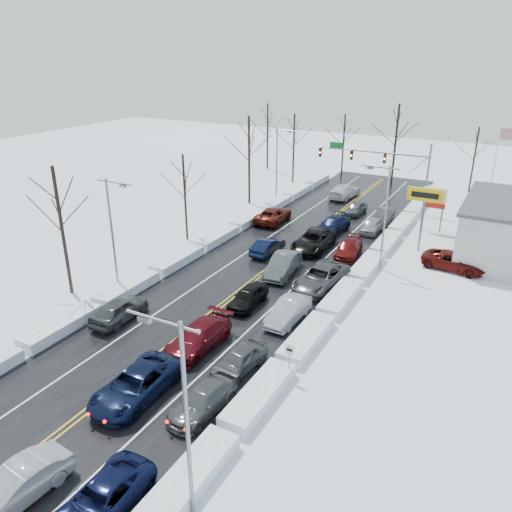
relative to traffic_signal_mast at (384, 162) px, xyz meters
The scene contains 44 objects.
ground 28.73m from the traffic_signal_mast, 97.02° to the right, with size 160.00×160.00×0.00m, color white.
road_surface 26.78m from the traffic_signal_mast, 97.55° to the right, with size 14.00×84.00×0.01m, color black.
snow_bank_left 28.77m from the traffic_signal_mast, 113.03° to the right, with size 1.66×72.00×0.77m, color white.
snow_bank_right 26.88m from the traffic_signal_mast, 80.92° to the right, with size 1.66×72.00×0.77m, color white.
traffic_signal_mast is the anchor object (origin of this frame).
tires_plus_sign 13.92m from the traffic_signal_mast, 59.54° to the right, with size 3.20×0.34×6.00m.
used_vehicles_sign 9.50m from the traffic_signal_mast, 40.34° to the right, with size 2.20×0.22×4.65m.
speed_limit_sign 36.51m from the traffic_signal_mast, 82.48° to the right, with size 0.55×0.09×2.35m.
flagpole 11.90m from the traffic_signal_mast, ahead, with size 1.87×1.20×10.00m.
streetlight_se 46.25m from the traffic_signal_mast, 83.98° to the right, with size 3.20×0.25×9.00m.
streetlight_ne 18.63m from the traffic_signal_mast, 74.91° to the right, with size 3.20×0.25×9.00m.
streetlight_sw 34.08m from the traffic_signal_mast, 110.16° to the right, with size 3.20×0.25×9.00m.
streetlight_nw 12.40m from the traffic_signal_mast, 161.23° to the right, with size 3.20×0.25×9.00m.
tree_left_b 37.16m from the traffic_signal_mast, 113.74° to the right, with size 4.00×4.00×10.00m.
tree_left_c 24.38m from the traffic_signal_mast, 124.90° to the right, with size 3.40×3.40×8.50m.
tree_left_d 15.93m from the traffic_signal_mast, 157.76° to the right, with size 4.20×4.20×10.50m.
tree_left_e 15.51m from the traffic_signal_mast, 157.13° to the left, with size 3.80×3.80×9.50m.
tree_far_a 24.63m from the traffic_signal_mast, 150.75° to the left, with size 4.00×4.00×10.00m.
tree_far_b 16.10m from the traffic_signal_mast, 125.98° to the left, with size 3.60×3.60×9.00m.
tree_far_c 11.32m from the traffic_signal_mast, 97.48° to the left, with size 4.40×4.40×11.00m.
tree_far_d 15.16m from the traffic_signal_mast, 55.64° to the left, with size 3.40×3.40×8.50m.
queued_car_1 49.36m from the traffic_signal_mast, 92.01° to the right, with size 1.66×4.75×1.56m, color #A1A4A9.
queued_car_2 41.81m from the traffic_signal_mast, 92.62° to the right, with size 2.70×5.85×1.62m, color black.
queued_car_3 36.22m from the traffic_signal_mast, 92.72° to the right, with size 2.24×5.52×1.60m, color #4D0A10.
queued_car_4 29.88m from the traffic_signal_mast, 93.35° to the right, with size 1.73×4.29×1.46m, color black.
queued_car_5 23.76m from the traffic_signal_mast, 94.61° to the right, with size 1.81×5.20×1.71m, color #464A4C.
queued_car_6 17.40m from the traffic_signal_mast, 96.34° to the right, with size 2.85×6.18×1.72m, color black.
queued_car_7 12.52m from the traffic_signal_mast, 99.54° to the right, with size 2.19×5.38×1.56m, color black.
queued_car_8 7.04m from the traffic_signal_mast, 112.14° to the right, with size 1.64×4.08×1.39m, color #47494C.
queued_car_10 48.09m from the traffic_signal_mast, 87.84° to the right, with size 2.26×4.90×1.36m, color black.
queued_car_11 41.02m from the traffic_signal_mast, 87.31° to the right, with size 1.85×4.56×1.32m, color #444749.
queued_car_12 37.04m from the traffic_signal_mast, 87.20° to the right, with size 1.70×4.23×1.44m, color #444649.
queued_car_13 30.48m from the traffic_signal_mast, 86.44° to the right, with size 1.61×4.62×1.52m, color #A2A5AA.
queued_car_14 24.53m from the traffic_signal_mast, 85.56° to the right, with size 2.84×6.15×1.71m, color #3C3F41.
queued_car_15 17.38m from the traffic_signal_mast, 84.17° to the right, with size 1.99×4.89×1.42m, color #530B0B.
queued_car_16 10.80m from the traffic_signal_mast, 79.33° to the right, with size 1.69×4.19×1.43m, color gray.
queued_car_17 7.99m from the traffic_signal_mast, 70.46° to the right, with size 1.62×4.65×1.53m, color #383A3C.
oncoming_car_0 20.96m from the traffic_signal_mast, 104.58° to the right, with size 1.54×4.42×1.46m, color black.
oncoming_car_1 15.18m from the traffic_signal_mast, 128.37° to the right, with size 2.65×5.75×1.60m, color #50110A.
oncoming_car_2 7.77m from the traffic_signal_mast, 159.62° to the left, with size 2.38×5.86×1.70m, color silver.
oncoming_car_3 36.88m from the traffic_signal_mast, 103.65° to the right, with size 1.90×4.73×1.61m, color #3C3F41.
parked_car_0 19.31m from the traffic_signal_mast, 54.59° to the right, with size 2.51×5.44×1.51m, color #490D09.
parked_car_1 18.22m from the traffic_signal_mast, 38.12° to the right, with size 2.18×5.35×1.55m, color #46494B.
parked_car_2 14.40m from the traffic_signal_mast, 28.27° to the right, with size 1.95×4.86×1.65m, color black.
Camera 1 is at (17.92, -29.87, 17.68)m, focal length 35.00 mm.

